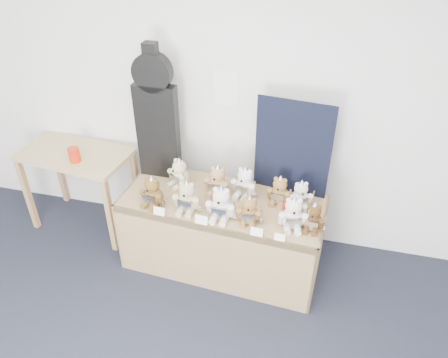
% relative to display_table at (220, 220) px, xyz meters
% --- Properties ---
extents(room_shell, '(6.00, 6.00, 6.00)m').
position_rel_display_table_xyz_m(room_shell, '(-0.10, 0.58, 0.90)').
color(room_shell, white).
rests_on(room_shell, floor).
extents(display_table, '(1.71, 0.81, 0.70)m').
position_rel_display_table_xyz_m(display_table, '(0.00, 0.00, 0.00)').
color(display_table, '#95774C').
rests_on(display_table, floor).
extents(side_table, '(1.05, 0.66, 0.83)m').
position_rel_display_table_xyz_m(side_table, '(-1.44, 0.28, 0.15)').
color(side_table, '#948450').
rests_on(side_table, floor).
extents(guitar_case, '(0.36, 0.11, 1.17)m').
position_rel_display_table_xyz_m(guitar_case, '(-0.62, 0.32, 0.73)').
color(guitar_case, black).
rests_on(guitar_case, display_table).
extents(navy_board, '(0.61, 0.10, 0.82)m').
position_rel_display_table_xyz_m(navy_board, '(0.51, 0.34, 0.56)').
color(navy_board, black).
rests_on(navy_board, display_table).
extents(red_cup, '(0.10, 0.10, 0.13)m').
position_rel_display_table_xyz_m(red_cup, '(-1.35, 0.14, 0.35)').
color(red_cup, red).
rests_on(red_cup, side_table).
extents(teddy_front_far_left, '(0.23, 0.21, 0.28)m').
position_rel_display_table_xyz_m(teddy_front_far_left, '(-0.53, -0.11, 0.26)').
color(teddy_front_far_left, brown).
rests_on(teddy_front_far_left, display_table).
extents(teddy_front_left, '(0.24, 0.20, 0.30)m').
position_rel_display_table_xyz_m(teddy_front_left, '(-0.23, -0.11, 0.27)').
color(teddy_front_left, tan).
rests_on(teddy_front_left, display_table).
extents(teddy_front_centre, '(0.26, 0.21, 0.31)m').
position_rel_display_table_xyz_m(teddy_front_centre, '(0.05, -0.14, 0.28)').
color(teddy_front_centre, silver).
rests_on(teddy_front_centre, display_table).
extents(teddy_front_right, '(0.21, 0.17, 0.26)m').
position_rel_display_table_xyz_m(teddy_front_right, '(0.27, -0.14, 0.26)').
color(teddy_front_right, brown).
rests_on(teddy_front_right, display_table).
extents(teddy_front_far_right, '(0.25, 0.22, 0.30)m').
position_rel_display_table_xyz_m(teddy_front_far_right, '(0.59, -0.12, 0.27)').
color(teddy_front_far_right, silver).
rests_on(teddy_front_far_right, display_table).
extents(teddy_front_end, '(0.21, 0.18, 0.26)m').
position_rel_display_table_xyz_m(teddy_front_end, '(0.74, -0.11, 0.25)').
color(teddy_front_end, '#4D331A').
rests_on(teddy_front_end, display_table).
extents(teddy_back_left, '(0.23, 0.23, 0.28)m').
position_rel_display_table_xyz_m(teddy_back_left, '(-0.41, 0.20, 0.26)').
color(teddy_back_left, beige).
rests_on(teddy_back_left, display_table).
extents(teddy_back_centre_left, '(0.24, 0.21, 0.29)m').
position_rel_display_table_xyz_m(teddy_back_centre_left, '(-0.06, 0.16, 0.27)').
color(teddy_back_centre_left, '#A67F53').
rests_on(teddy_back_centre_left, display_table).
extents(teddy_back_centre_right, '(0.24, 0.21, 0.29)m').
position_rel_display_table_xyz_m(teddy_back_centre_right, '(0.16, 0.19, 0.27)').
color(teddy_back_centre_right, white).
rests_on(teddy_back_centre_right, display_table).
extents(teddy_back_right, '(0.22, 0.19, 0.27)m').
position_rel_display_table_xyz_m(teddy_back_right, '(0.45, 0.16, 0.26)').
color(teddy_back_right, olive).
rests_on(teddy_back_right, display_table).
extents(teddy_back_end, '(0.21, 0.20, 0.26)m').
position_rel_display_table_xyz_m(teddy_back_end, '(0.62, 0.15, 0.25)').
color(teddy_back_end, white).
rests_on(teddy_back_end, display_table).
extents(entry_card_a, '(0.10, 0.03, 0.07)m').
position_rel_display_table_xyz_m(entry_card_a, '(-0.43, -0.24, 0.19)').
color(entry_card_a, white).
rests_on(entry_card_a, display_table).
extents(entry_card_b, '(0.10, 0.03, 0.07)m').
position_rel_display_table_xyz_m(entry_card_b, '(-0.08, -0.26, 0.19)').
color(entry_card_b, white).
rests_on(entry_card_b, display_table).
extents(entry_card_c, '(0.09, 0.03, 0.07)m').
position_rel_display_table_xyz_m(entry_card_c, '(0.35, -0.29, 0.19)').
color(entry_card_c, white).
rests_on(entry_card_c, display_table).
extents(entry_card_d, '(0.08, 0.02, 0.06)m').
position_rel_display_table_xyz_m(entry_card_d, '(0.53, -0.30, 0.18)').
color(entry_card_d, white).
rests_on(entry_card_d, display_table).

